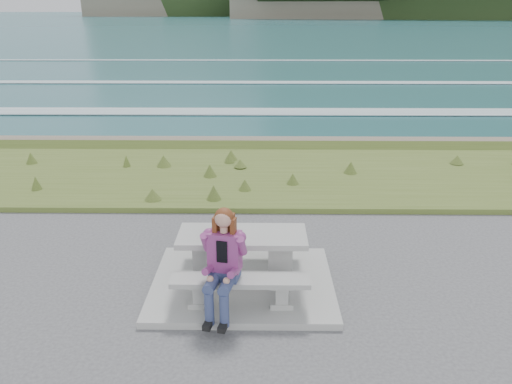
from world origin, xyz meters
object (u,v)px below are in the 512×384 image
bench_seaward (244,238)px  seated_woman (222,278)px  picnic_table (242,244)px  bench_landward (240,285)px

bench_seaward → seated_woman: 1.56m
picnic_table → seated_woman: bearing=-105.2°
picnic_table → bench_landward: (0.00, -0.70, -0.23)m
seated_woman → picnic_table: bearing=86.8°
bench_landward → bench_seaward: bearing=90.0°
picnic_table → bench_seaward: size_ratio=1.00×
seated_woman → bench_seaward: bearing=93.6°
bench_seaward → bench_landward: bearing=-90.0°
picnic_table → bench_landward: bearing=-90.0°
bench_seaward → seated_woman: size_ratio=1.28×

